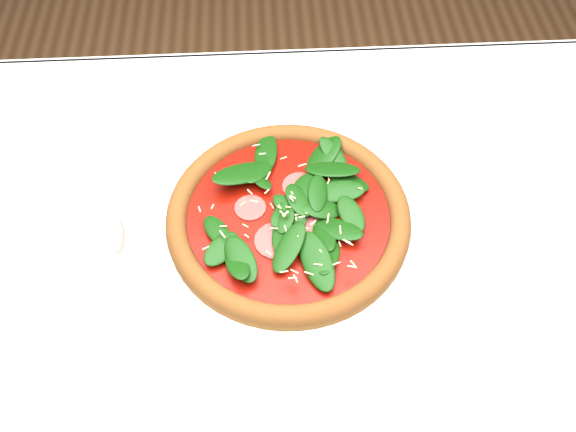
{
  "coord_description": "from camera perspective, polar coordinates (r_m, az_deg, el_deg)",
  "views": [
    {
      "loc": [
        0.01,
        -0.38,
        1.39
      ],
      "look_at": [
        0.04,
        0.07,
        0.77
      ],
      "focal_mm": 40.0,
      "sensor_mm": 36.0,
      "label": 1
    }
  ],
  "objects": [
    {
      "name": "dining_table",
      "position": [
        0.83,
        -2.19,
        -9.11
      ],
      "size": [
        1.21,
        0.81,
        0.75
      ],
      "color": "silver",
      "rests_on": "ground"
    },
    {
      "name": "plate",
      "position": [
        0.78,
        0.03,
        -0.71
      ],
      "size": [
        0.34,
        0.34,
        0.01
      ],
      "color": "white",
      "rests_on": "dining_table"
    },
    {
      "name": "pizza",
      "position": [
        0.76,
        0.03,
        0.14
      ],
      "size": [
        0.32,
        0.32,
        0.04
      ],
      "rotation": [
        0.0,
        0.0,
        -0.1
      ],
      "color": "#8E5C22",
      "rests_on": "plate"
    },
    {
      "name": "wine_glass",
      "position": [
        0.65,
        -17.59,
        -1.88
      ],
      "size": [
        0.08,
        0.08,
        0.19
      ],
      "color": "white",
      "rests_on": "dining_table"
    }
  ]
}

